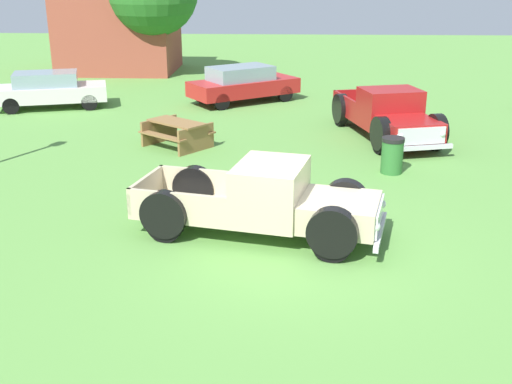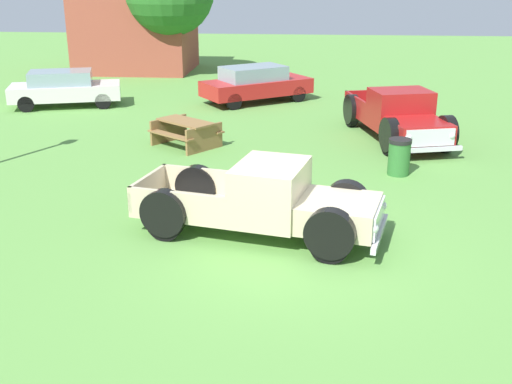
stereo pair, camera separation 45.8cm
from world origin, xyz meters
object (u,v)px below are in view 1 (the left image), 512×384
object	(u,v)px
pickup_truck_foreground	(273,202)
pickup_truck_behind_left	(390,116)
sedan_distant_a	(243,83)
sedan_distant_b	(50,89)
picnic_table	(177,131)
trash_can	(392,155)

from	to	relation	value
pickup_truck_foreground	pickup_truck_behind_left	world-z (taller)	pickup_truck_behind_left
pickup_truck_foreground	sedan_distant_a	size ratio (longest dim) A/B	1.16
sedan_distant_a	pickup_truck_foreground	bearing A→B (deg)	-83.58
sedan_distant_b	pickup_truck_foreground	bearing A→B (deg)	-53.40
pickup_truck_behind_left	sedan_distant_b	xyz separation A→B (m)	(-12.16, 4.11, -0.04)
pickup_truck_foreground	sedan_distant_a	bearing A→B (deg)	96.42
pickup_truck_behind_left	sedan_distant_a	world-z (taller)	pickup_truck_behind_left
sedan_distant_b	picnic_table	bearing A→B (deg)	-42.44
pickup_truck_behind_left	sedan_distant_b	distance (m)	12.83
pickup_truck_foreground	pickup_truck_behind_left	size ratio (longest dim) A/B	0.95
pickup_truck_behind_left	picnic_table	bearing A→B (deg)	-170.23
sedan_distant_a	picnic_table	bearing A→B (deg)	-102.99
pickup_truck_behind_left	trash_can	size ratio (longest dim) A/B	5.76
pickup_truck_behind_left	sedan_distant_a	size ratio (longest dim) A/B	1.21
sedan_distant_a	sedan_distant_b	xyz separation A→B (m)	(-7.24, -1.41, -0.03)
picnic_table	trash_can	xyz separation A→B (m)	(6.01, -2.25, -0.01)
pickup_truck_behind_left	trash_can	world-z (taller)	pickup_truck_behind_left
pickup_truck_behind_left	sedan_distant_b	size ratio (longest dim) A/B	1.24
pickup_truck_foreground	sedan_distant_a	xyz separation A→B (m)	(-1.48, 13.14, 0.03)
picnic_table	trash_can	bearing A→B (deg)	-20.54
pickup_truck_behind_left	picnic_table	size ratio (longest dim) A/B	2.35
trash_can	pickup_truck_foreground	bearing A→B (deg)	-125.23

